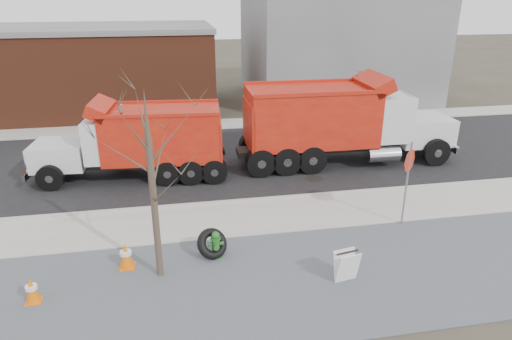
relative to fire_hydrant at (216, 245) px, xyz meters
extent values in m
plane|color=#383328|center=(1.60, 1.94, -0.38)|extent=(120.00, 120.00, 0.00)
cube|color=slate|center=(1.60, -1.56, -0.36)|extent=(60.00, 5.00, 0.03)
cube|color=#9E9B93|center=(1.60, 2.19, -0.35)|extent=(60.00, 2.50, 0.06)
cube|color=#9E9B93|center=(1.60, 3.49, -0.32)|extent=(60.00, 0.15, 0.11)
cube|color=black|center=(1.60, 8.24, -0.37)|extent=(60.00, 9.40, 0.02)
cube|color=#9E9B93|center=(1.60, 13.94, -0.35)|extent=(60.00, 2.00, 0.06)
cube|color=gray|center=(10.60, 19.94, 3.62)|extent=(12.00, 10.00, 8.00)
cube|color=brown|center=(-8.40, 18.94, 2.12)|extent=(20.00, 8.00, 5.00)
cube|color=gray|center=(-8.40, 18.94, 4.77)|extent=(20.20, 8.20, 0.30)
cylinder|color=#382D23|center=(-1.60, -0.66, 1.62)|extent=(0.18, 0.18, 4.00)
cone|color=#382D23|center=(-1.60, -0.66, 4.22)|extent=(0.14, 0.14, 1.20)
cylinder|color=#2D6C29|center=(0.00, 0.01, -0.35)|extent=(0.44, 0.44, 0.06)
cylinder|color=#2D6C29|center=(0.00, 0.01, -0.05)|extent=(0.23, 0.23, 0.60)
cylinder|color=#2D6C29|center=(0.00, 0.01, 0.22)|extent=(0.30, 0.30, 0.05)
sphere|color=#2D6C29|center=(0.00, 0.01, 0.32)|extent=(0.24, 0.24, 0.24)
cylinder|color=#2D6C29|center=(0.00, 0.01, 0.42)|extent=(0.05, 0.05, 0.06)
cylinder|color=#2D6C29|center=(-0.17, 0.01, 0.04)|extent=(0.12, 0.11, 0.11)
cylinder|color=#2D6C29|center=(0.17, 0.00, 0.04)|extent=(0.12, 0.11, 0.11)
cylinder|color=#2D6C29|center=(0.00, -0.16, 0.02)|extent=(0.15, 0.12, 0.15)
torus|color=black|center=(-0.10, 0.05, 0.03)|extent=(1.18, 1.10, 0.90)
cylinder|color=gray|center=(6.30, 0.84, 1.07)|extent=(0.06, 0.06, 2.90)
cylinder|color=#AE1F0C|center=(6.30, 0.84, 1.90)|extent=(0.62, 0.53, 0.79)
cube|color=white|center=(3.32, -1.95, 0.08)|extent=(0.67, 0.33, 0.88)
cube|color=white|center=(3.29, -1.76, 0.08)|extent=(0.67, 0.33, 0.88)
cube|color=black|center=(3.30, -1.85, 0.52)|extent=(0.64, 0.15, 0.04)
cube|color=orange|center=(-2.53, -0.14, -0.36)|extent=(0.42, 0.42, 0.04)
cone|color=orange|center=(-2.53, -0.14, 0.04)|extent=(0.39, 0.39, 0.77)
cylinder|color=white|center=(-2.53, -0.14, 0.11)|extent=(0.32, 0.32, 0.11)
cube|color=orange|center=(-4.73, -1.28, -0.36)|extent=(0.38, 0.38, 0.04)
cone|color=orange|center=(-4.73, -1.28, 0.00)|extent=(0.36, 0.36, 0.69)
cylinder|color=white|center=(-4.73, -1.28, 0.06)|extent=(0.29, 0.29, 0.10)
cube|color=black|center=(6.32, 6.89, 0.34)|extent=(9.39, 1.06, 0.24)
cube|color=silver|center=(10.16, 6.85, 0.96)|extent=(2.44, 2.17, 1.21)
cube|color=silver|center=(11.23, 6.84, 0.96)|extent=(0.08, 1.92, 1.10)
cube|color=silver|center=(8.26, 6.87, 1.72)|extent=(1.78, 2.54, 1.97)
cube|color=black|center=(9.01, 6.86, 2.27)|extent=(0.07, 2.19, 0.88)
cube|color=#AE240E|center=(4.90, 6.91, 1.83)|extent=(5.51, 2.69, 2.41)
cylinder|color=silver|center=(7.42, 7.92, 2.22)|extent=(0.16, 0.16, 2.63)
cylinder|color=black|center=(10.37, 8.03, 0.24)|extent=(1.21, 0.34, 1.21)
cylinder|color=black|center=(10.35, 5.66, 0.24)|extent=(1.21, 0.34, 1.21)
cylinder|color=black|center=(3.59, 7.98, 0.24)|extent=(1.21, 0.34, 1.21)
cylinder|color=black|center=(3.57, 5.87, 0.24)|extent=(1.21, 0.34, 1.21)
cube|color=black|center=(-2.67, 6.63, 0.25)|extent=(7.64, 1.42, 0.20)
cube|color=silver|center=(-5.56, 6.86, 0.76)|extent=(2.18, 1.97, 1.02)
cube|color=silver|center=(-6.62, 6.94, 0.76)|extent=(0.19, 1.63, 0.93)
cube|color=silver|center=(-3.66, 6.71, 1.41)|extent=(1.65, 2.25, 1.67)
cube|color=black|center=(-4.41, 6.77, 1.87)|extent=(0.20, 1.86, 0.74)
cube|color=#AE240E|center=(-1.46, 6.53, 1.50)|extent=(4.81, 2.59, 2.05)
cylinder|color=silver|center=(-2.88, 5.76, 1.82)|extent=(0.14, 0.14, 2.23)
cylinder|color=black|center=(-5.84, 5.87, 0.15)|extent=(1.04, 0.36, 1.02)
cylinder|color=black|center=(-5.68, 7.88, 0.15)|extent=(1.04, 0.36, 1.02)
cylinder|color=black|center=(-0.42, 5.55, 0.15)|extent=(1.04, 0.36, 1.02)
cylinder|color=black|center=(-0.28, 7.33, 0.15)|extent=(1.04, 0.36, 1.02)
camera|label=1|loc=(-0.94, -11.57, 6.96)|focal=32.00mm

